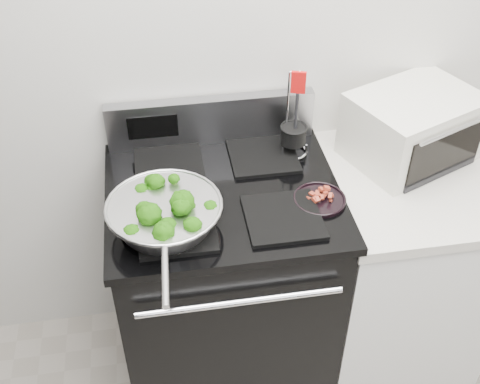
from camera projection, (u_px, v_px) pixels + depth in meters
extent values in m
cube|color=silver|center=(293.00, 31.00, 2.07)|extent=(4.00, 0.02, 2.70)
cube|color=black|center=(225.00, 288.00, 2.34)|extent=(0.76, 0.66, 0.92)
cube|color=black|center=(223.00, 194.00, 2.04)|extent=(0.79, 0.69, 0.03)
cube|color=#99999E|center=(211.00, 120.00, 2.20)|extent=(0.76, 0.05, 0.18)
cube|color=black|center=(177.00, 229.00, 1.87)|extent=(0.24, 0.24, 0.01)
cube|color=black|center=(283.00, 217.00, 1.92)|extent=(0.24, 0.24, 0.01)
cube|color=black|center=(169.00, 164.00, 2.13)|extent=(0.24, 0.24, 0.01)
cube|color=black|center=(263.00, 155.00, 2.17)|extent=(0.24, 0.24, 0.01)
cube|color=white|center=(392.00, 271.00, 2.44)|extent=(0.60, 0.66, 0.88)
cube|color=beige|center=(413.00, 182.00, 2.15)|extent=(0.62, 0.68, 0.04)
torus|color=silver|center=(164.00, 205.00, 1.84)|extent=(0.37, 0.37, 0.01)
cylinder|color=silver|center=(165.00, 276.00, 1.62)|extent=(0.03, 0.22, 0.02)
cylinder|color=black|center=(319.00, 200.00, 1.99)|extent=(0.18, 0.18, 0.01)
cylinder|color=black|center=(293.00, 135.00, 2.15)|extent=(0.09, 0.09, 0.06)
cylinder|color=black|center=(295.00, 116.00, 2.10)|extent=(0.02, 0.02, 0.20)
cube|color=red|center=(297.00, 80.00, 2.01)|extent=(0.05, 0.02, 0.08)
cube|color=silver|center=(412.00, 127.00, 2.16)|extent=(0.52, 0.46, 0.25)
cube|color=black|center=(430.00, 156.00, 2.04)|extent=(0.32, 0.14, 0.17)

